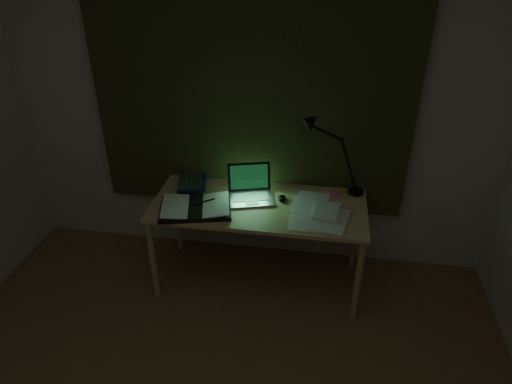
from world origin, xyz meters
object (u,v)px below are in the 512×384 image
desk_lamp (360,156)px  desk (259,244)px  book_stack (192,183)px  laptop (251,186)px  open_textbook (196,207)px  loose_papers (319,209)px

desk_lamp → desk: bearing=-152.8°
book_stack → desk_lamp: desk_lamp is taller
laptop → desk_lamp: (0.71, 0.21, 0.18)m
open_textbook → loose_papers: open_textbook is taller
desk → book_stack: book_stack is taller
loose_papers → desk_lamp: (0.25, 0.27, 0.28)m
desk → loose_papers: (0.40, -0.02, 0.34)m
desk_lamp → loose_papers: bearing=-126.9°
desk → desk_lamp: 0.93m
desk → loose_papers: size_ratio=3.78×
open_textbook → laptop: bearing=13.4°
open_textbook → book_stack: size_ratio=2.15×
laptop → book_stack: 0.46m
loose_papers → desk_lamp: 0.46m
open_textbook → loose_papers: (0.80, 0.12, -0.01)m
open_textbook → desk_lamp: size_ratio=0.80×
book_stack → open_textbook: bearing=-68.9°
open_textbook → loose_papers: size_ratio=1.21×
desk → desk_lamp: bearing=21.3°
laptop → loose_papers: 0.47m
book_stack → desk_lamp: 1.18m
loose_papers → desk_lamp: bearing=47.2°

